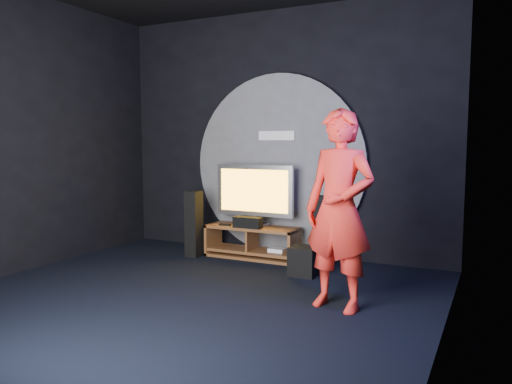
% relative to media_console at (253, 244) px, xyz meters
% --- Properties ---
extents(floor, '(5.00, 5.00, 0.00)m').
position_rel_media_console_xyz_m(floor, '(0.21, -2.05, -0.20)').
color(floor, black).
rests_on(floor, ground).
extents(back_wall, '(5.00, 0.04, 3.50)m').
position_rel_media_console_xyz_m(back_wall, '(0.21, 0.45, 1.55)').
color(back_wall, black).
rests_on(back_wall, ground).
extents(left_wall, '(0.04, 5.00, 3.50)m').
position_rel_media_console_xyz_m(left_wall, '(-2.29, -2.05, 1.55)').
color(left_wall, black).
rests_on(left_wall, ground).
extents(right_wall, '(0.04, 5.00, 3.50)m').
position_rel_media_console_xyz_m(right_wall, '(2.71, -2.05, 1.55)').
color(right_wall, black).
rests_on(right_wall, ground).
extents(wall_disc_panel, '(2.60, 0.11, 2.60)m').
position_rel_media_console_xyz_m(wall_disc_panel, '(0.21, 0.39, 1.11)').
color(wall_disc_panel, '#515156').
rests_on(wall_disc_panel, ground).
extents(media_console, '(1.33, 0.45, 0.45)m').
position_rel_media_console_xyz_m(media_console, '(0.00, 0.00, 0.00)').
color(media_console, brown).
rests_on(media_console, ground).
extents(tv, '(1.17, 0.22, 0.86)m').
position_rel_media_console_xyz_m(tv, '(-0.01, 0.07, 0.73)').
color(tv, '#ADAEB5').
rests_on(tv, media_console).
extents(center_speaker, '(0.40, 0.15, 0.15)m').
position_rel_media_console_xyz_m(center_speaker, '(-0.01, -0.15, 0.33)').
color(center_speaker, black).
rests_on(center_speaker, media_console).
extents(remote, '(0.18, 0.05, 0.02)m').
position_rel_media_console_xyz_m(remote, '(-0.38, -0.12, 0.27)').
color(remote, black).
rests_on(remote, media_console).
extents(tower_speaker_left, '(0.19, 0.21, 0.94)m').
position_rel_media_console_xyz_m(tower_speaker_left, '(-0.79, -0.30, 0.27)').
color(tower_speaker_left, black).
rests_on(tower_speaker_left, ground).
extents(tower_speaker_right, '(0.19, 0.21, 0.94)m').
position_rel_media_console_xyz_m(tower_speaker_right, '(1.05, -0.11, 0.27)').
color(tower_speaker_right, black).
rests_on(tower_speaker_right, ground).
extents(subwoofer, '(0.32, 0.32, 0.36)m').
position_rel_media_console_xyz_m(subwoofer, '(0.98, -0.56, -0.02)').
color(subwoofer, black).
rests_on(subwoofer, ground).
extents(player, '(0.79, 0.60, 1.96)m').
position_rel_media_console_xyz_m(player, '(1.71, -1.55, 0.78)').
color(player, red).
rests_on(player, ground).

